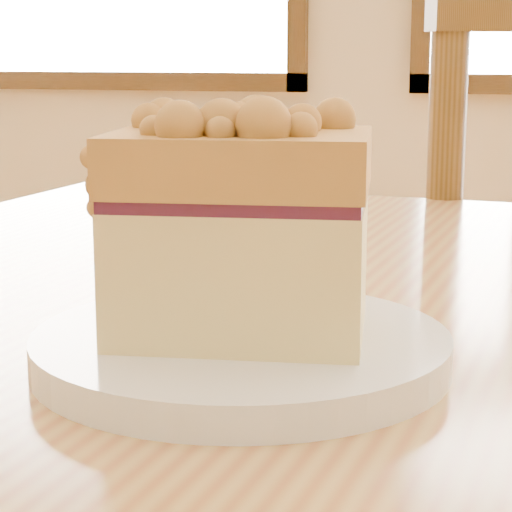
# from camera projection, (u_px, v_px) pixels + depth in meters

# --- Properties ---
(plate) EXTENTS (0.20, 0.20, 0.02)m
(plate) POSITION_uv_depth(u_px,v_px,m) (241.00, 350.00, 0.48)
(plate) COLOR white
(plate) RESTS_ON cafe_table_main
(cake_slice) EXTENTS (0.13, 0.10, 0.11)m
(cake_slice) POSITION_uv_depth(u_px,v_px,m) (239.00, 223.00, 0.47)
(cake_slice) COLOR #F6DF8B
(cake_slice) RESTS_ON plate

